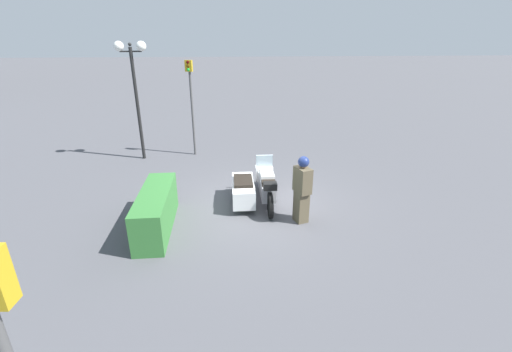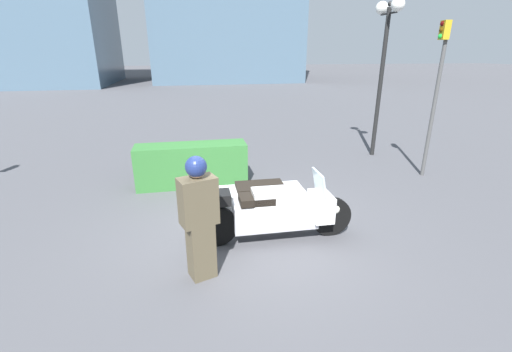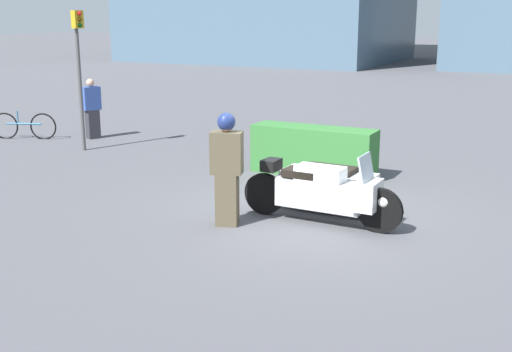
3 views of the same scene
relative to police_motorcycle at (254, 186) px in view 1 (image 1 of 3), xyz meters
name	(u,v)px [view 1 (image 1 of 3)]	position (x,y,z in m)	size (l,w,h in m)	color
ground_plane	(256,207)	(-0.41, -0.03, -0.47)	(160.00, 160.00, 0.00)	#4C4C51
police_motorcycle	(254,186)	(0.00, 0.00, 0.00)	(2.63, 1.27, 1.17)	black
officer_rider	(302,188)	(-1.28, -1.10, 0.45)	(0.54, 0.43, 1.75)	brown
hedge_bush_curbside	(156,211)	(-1.31, 2.50, 0.02)	(2.53, 0.70, 0.98)	#337033
twin_lamp_post	(133,71)	(4.14, 3.94, 2.80)	(0.35, 1.11, 4.29)	black
traffic_light_near	(191,95)	(4.43, 1.99, 1.89)	(0.22, 0.29, 3.63)	#4C4C4C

